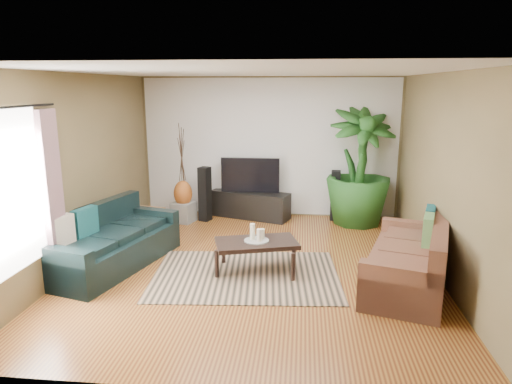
# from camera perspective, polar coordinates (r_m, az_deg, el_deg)

# --- Properties ---
(floor) EXTENTS (5.50, 5.50, 0.00)m
(floor) POSITION_cam_1_polar(r_m,az_deg,el_deg) (6.60, -0.18, -9.31)
(floor) COLOR #9C6628
(floor) RESTS_ON ground
(ceiling) EXTENTS (5.50, 5.50, 0.00)m
(ceiling) POSITION_cam_1_polar(r_m,az_deg,el_deg) (6.11, -0.20, 14.82)
(ceiling) COLOR white
(ceiling) RESTS_ON ground
(wall_back) EXTENTS (5.00, 0.00, 5.00)m
(wall_back) POSITION_cam_1_polar(r_m,az_deg,el_deg) (8.92, 1.71, 5.58)
(wall_back) COLOR brown
(wall_back) RESTS_ON ground
(wall_front) EXTENTS (5.00, 0.00, 5.00)m
(wall_front) POSITION_cam_1_polar(r_m,az_deg,el_deg) (3.58, -4.93, -5.99)
(wall_front) COLOR brown
(wall_front) RESTS_ON ground
(wall_left) EXTENTS (0.00, 5.50, 5.50)m
(wall_left) POSITION_cam_1_polar(r_m,az_deg,el_deg) (6.94, -21.21, 2.53)
(wall_left) COLOR brown
(wall_left) RESTS_ON ground
(wall_right) EXTENTS (0.00, 5.50, 5.50)m
(wall_right) POSITION_cam_1_polar(r_m,az_deg,el_deg) (6.45, 22.49, 1.67)
(wall_right) COLOR brown
(wall_right) RESTS_ON ground
(backwall_panel) EXTENTS (4.90, 0.00, 4.90)m
(backwall_panel) POSITION_cam_1_polar(r_m,az_deg,el_deg) (8.91, 1.70, 5.57)
(backwall_panel) COLOR white
(backwall_panel) RESTS_ON ground
(window_pane) EXTENTS (0.00, 1.80, 1.80)m
(window_pane) POSITION_cam_1_polar(r_m,az_deg,el_deg) (5.57, -28.44, -0.07)
(window_pane) COLOR white
(window_pane) RESTS_ON ground
(curtain_far) EXTENTS (0.08, 0.35, 2.20)m
(curtain_far) POSITION_cam_1_polar(r_m,az_deg,el_deg) (6.21, -23.99, -0.76)
(curtain_far) COLOR gray
(curtain_far) RESTS_ON ground
(curtain_rod) EXTENTS (0.03, 1.90, 0.03)m
(curtain_rod) POSITION_cam_1_polar(r_m,az_deg,el_deg) (5.43, -29.04, 9.20)
(curtain_rod) COLOR black
(curtain_rod) RESTS_ON ground
(sofa_left) EXTENTS (1.45, 2.30, 0.85)m
(sofa_left) POSITION_cam_1_polar(r_m,az_deg,el_deg) (6.80, -17.52, -5.43)
(sofa_left) COLOR black
(sofa_left) RESTS_ON floor
(sofa_right) EXTENTS (1.45, 2.18, 0.85)m
(sofa_right) POSITION_cam_1_polar(r_m,az_deg,el_deg) (6.20, 18.45, -7.31)
(sofa_right) COLOR brown
(sofa_right) RESTS_ON floor
(area_rug) EXTENTS (2.63, 1.96, 0.01)m
(area_rug) POSITION_cam_1_polar(r_m,az_deg,el_deg) (6.31, -1.26, -10.35)
(area_rug) COLOR #A38160
(area_rug) RESTS_ON floor
(coffee_table) EXTENTS (1.22, 0.88, 0.45)m
(coffee_table) POSITION_cam_1_polar(r_m,az_deg,el_deg) (6.35, 0.07, -8.06)
(coffee_table) COLOR black
(coffee_table) RESTS_ON floor
(candle_tray) EXTENTS (0.34, 0.34, 0.01)m
(candle_tray) POSITION_cam_1_polar(r_m,az_deg,el_deg) (6.27, 0.07, -6.08)
(candle_tray) COLOR gray
(candle_tray) RESTS_ON coffee_table
(candle_tall) EXTENTS (0.07, 0.07, 0.22)m
(candle_tall) POSITION_cam_1_polar(r_m,az_deg,el_deg) (6.27, -0.45, -4.96)
(candle_tall) COLOR white
(candle_tall) RESTS_ON candle_tray
(candle_mid) EXTENTS (0.07, 0.07, 0.17)m
(candle_mid) POSITION_cam_1_polar(r_m,az_deg,el_deg) (6.20, 0.40, -5.41)
(candle_mid) COLOR white
(candle_mid) RESTS_ON candle_tray
(candle_short) EXTENTS (0.07, 0.07, 0.14)m
(candle_short) POSITION_cam_1_polar(r_m,az_deg,el_deg) (6.30, 0.76, -5.26)
(candle_short) COLOR beige
(candle_short) RESTS_ON candle_tray
(tv_stand) EXTENTS (1.60, 0.92, 0.51)m
(tv_stand) POSITION_cam_1_polar(r_m,az_deg,el_deg) (8.92, -0.72, -1.58)
(tv_stand) COLOR black
(tv_stand) RESTS_ON floor
(television) EXTENTS (1.13, 0.06, 0.67)m
(television) POSITION_cam_1_polar(r_m,az_deg,el_deg) (8.79, -0.73, 2.14)
(television) COLOR black
(television) RESTS_ON tv_stand
(speaker_left) EXTENTS (0.24, 0.26, 1.04)m
(speaker_left) POSITION_cam_1_polar(r_m,az_deg,el_deg) (8.70, -6.41, -0.26)
(speaker_left) COLOR black
(speaker_left) RESTS_ON floor
(speaker_right) EXTENTS (0.19, 0.20, 0.96)m
(speaker_right) POSITION_cam_1_polar(r_m,az_deg,el_deg) (8.83, 9.87, -0.44)
(speaker_right) COLOR black
(speaker_right) RESTS_ON floor
(potted_plant) EXTENTS (1.52, 1.52, 2.15)m
(potted_plant) POSITION_cam_1_polar(r_m,az_deg,el_deg) (8.56, 12.77, 3.10)
(potted_plant) COLOR #1F531B
(potted_plant) RESTS_ON floor
(plant_pot) EXTENTS (0.40, 0.40, 0.31)m
(plant_pot) POSITION_cam_1_polar(r_m,az_deg,el_deg) (8.76, 12.47, -2.85)
(plant_pot) COLOR black
(plant_pot) RESTS_ON floor
(pedestal) EXTENTS (0.47, 0.47, 0.38)m
(pedestal) POSITION_cam_1_polar(r_m,az_deg,el_deg) (8.76, -9.03, -2.48)
(pedestal) COLOR #969794
(pedestal) RESTS_ON floor
(vase) EXTENTS (0.35, 0.35, 0.48)m
(vase) POSITION_cam_1_polar(r_m,az_deg,el_deg) (8.67, -9.11, -0.17)
(vase) COLOR #9A4D1C
(vase) RESTS_ON pedestal
(side_table) EXTENTS (0.56, 0.56, 0.50)m
(side_table) POSITION_cam_1_polar(r_m,az_deg,el_deg) (7.90, -13.50, -3.93)
(side_table) COLOR brown
(side_table) RESTS_ON floor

